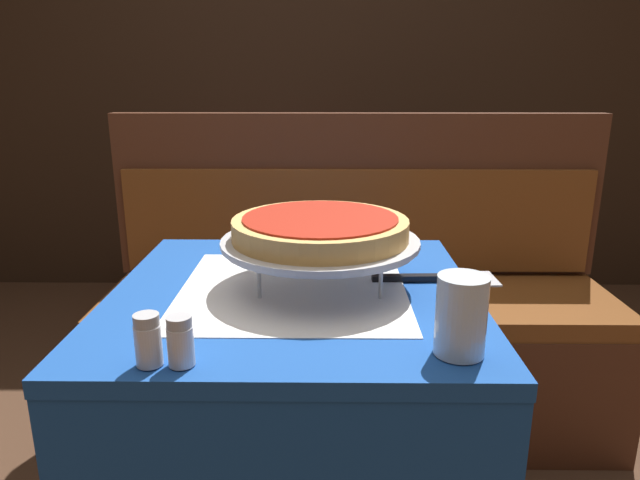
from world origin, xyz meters
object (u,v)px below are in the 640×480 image
pizza_server (440,278)px  booth_bench (357,335)px  salt_shaker (148,340)px  pizza_pan_stand (320,244)px  water_glass_near (461,315)px  dining_table_front (294,345)px  napkin_holder (307,227)px  deep_dish_pizza (320,228)px  condiment_caddy (264,157)px  dining_table_rear (265,188)px  pepper_shaker (180,341)px

pizza_server → booth_bench: bearing=100.8°
salt_shaker → pizza_pan_stand: bearing=53.2°
water_glass_near → salt_shaker: size_ratio=1.58×
dining_table_front → napkin_holder: napkin_holder is taller
pizza_pan_stand → deep_dish_pizza: deep_dish_pizza is taller
deep_dish_pizza → condiment_caddy: condiment_caddy is taller
pizza_pan_stand → napkin_holder: size_ratio=3.92×
pizza_pan_stand → booth_bench: bearing=80.3°
pizza_pan_stand → dining_table_front: bearing=-162.2°
dining_table_front → dining_table_rear: size_ratio=1.00×
pizza_server → pizza_pan_stand: bearing=-172.0°
water_glass_near → napkin_holder: 0.64m
pizza_server → condiment_caddy: size_ratio=1.56×
dining_table_front → deep_dish_pizza: 0.25m
pepper_shaker → deep_dish_pizza: bearing=58.9°
dining_table_front → pizza_server: bearing=9.8°
dining_table_rear → salt_shaker: size_ratio=9.67×
booth_bench → pizza_server: booth_bench is taller
pizza_server → water_glass_near: (-0.03, -0.32, 0.06)m
pepper_shaker → condiment_caddy: bearing=92.4°
dining_table_front → dining_table_rear: 1.67m
deep_dish_pizza → condiment_caddy: (-0.28, 1.56, -0.07)m
booth_bench → napkin_holder: booth_bench is taller
deep_dish_pizza → pepper_shaker: deep_dish_pizza is taller
dining_table_front → pizza_pan_stand: pizza_pan_stand is taller
salt_shaker → napkin_holder: bearing=71.4°
napkin_holder → dining_table_rear: bearing=100.5°
dining_table_front → condiment_caddy: condiment_caddy is taller
pizza_server → water_glass_near: water_glass_near is taller
booth_bench → pizza_pan_stand: size_ratio=4.30×
dining_table_front → condiment_caddy: (-0.22, 1.58, 0.17)m
pizza_pan_stand → salt_shaker: (-0.25, -0.33, -0.05)m
deep_dish_pizza → napkin_holder: bearing=96.8°
pepper_shaker → dining_table_rear: bearing=92.5°
salt_shaker → water_glass_near: bearing=5.0°
dining_table_rear → condiment_caddy: (0.01, -0.07, 0.16)m
dining_table_rear → deep_dish_pizza: deep_dish_pizza is taller
salt_shaker → deep_dish_pizza: bearing=53.2°
pizza_pan_stand → water_glass_near: bearing=-53.5°
booth_bench → water_glass_near: 1.12m
dining_table_front → salt_shaker: size_ratio=9.68×
dining_table_rear → salt_shaker: bearing=-88.9°
salt_shaker → pepper_shaker: bearing=0.0°
dining_table_rear → pizza_pan_stand: pizza_pan_stand is taller
deep_dish_pizza → pizza_server: (0.25, 0.03, -0.12)m
pepper_shaker → salt_shaker: bearing=180.0°
dining_table_rear → salt_shaker: (0.04, -1.96, 0.15)m
pepper_shaker → napkin_holder: 0.65m
water_glass_near → pepper_shaker: (-0.41, -0.04, -0.02)m
dining_table_front → pizza_pan_stand: bearing=17.8°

